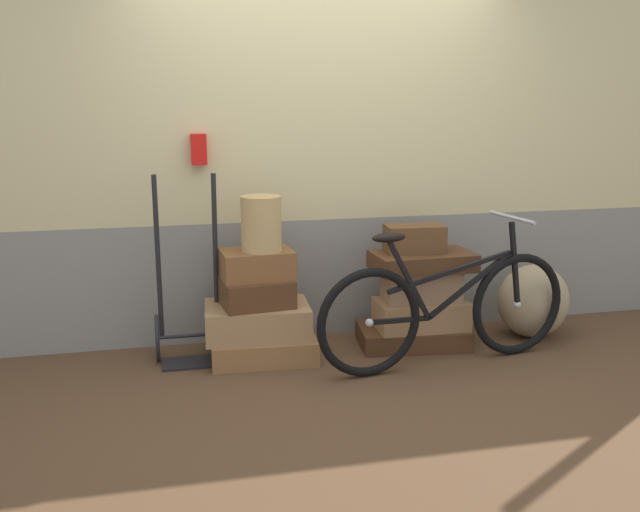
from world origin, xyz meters
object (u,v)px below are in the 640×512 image
(suitcase_6, at_px, (421,285))
(burlap_sack, at_px, (533,301))
(suitcase_3, at_px, (257,264))
(luggage_trolley, at_px, (190,320))
(suitcase_5, at_px, (421,314))
(suitcase_8, at_px, (414,239))
(suitcase_2, at_px, (257,293))
(wicker_basket, at_px, (261,224))
(suitcase_1, at_px, (257,320))
(suitcase_7, at_px, (423,261))
(suitcase_4, at_px, (413,335))
(bicycle, at_px, (446,310))
(suitcase_0, at_px, (264,348))

(suitcase_6, height_order, burlap_sack, suitcase_6)
(suitcase_3, bearing_deg, luggage_trolley, 166.53)
(suitcase_5, height_order, burlap_sack, burlap_sack)
(suitcase_5, xyz_separation_m, luggage_trolley, (-1.55, 0.12, 0.04))
(suitcase_8, height_order, burlap_sack, suitcase_8)
(suitcase_2, distance_m, luggage_trolley, 0.48)
(wicker_basket, bearing_deg, suitcase_3, 141.68)
(suitcase_1, height_order, wicker_basket, wicker_basket)
(suitcase_7, bearing_deg, suitcase_4, 144.37)
(burlap_sack, xyz_separation_m, bicycle, (-0.83, -0.38, 0.10))
(suitcase_5, relative_size, suitcase_7, 0.91)
(suitcase_0, relative_size, suitcase_7, 1.01)
(suitcase_5, distance_m, bicycle, 0.38)
(suitcase_0, distance_m, suitcase_4, 1.05)
(suitcase_2, distance_m, suitcase_4, 1.15)
(suitcase_1, relative_size, luggage_trolley, 0.55)
(suitcase_2, xyz_separation_m, suitcase_6, (1.12, 0.01, -0.02))
(suitcase_2, bearing_deg, suitcase_1, 81.92)
(burlap_sack, distance_m, bicycle, 0.92)
(suitcase_2, relative_size, burlap_sack, 0.84)
(suitcase_1, xyz_separation_m, suitcase_6, (1.12, -0.02, 0.17))
(suitcase_4, bearing_deg, suitcase_8, -165.41)
(suitcase_4, height_order, bicycle, bicycle)
(suitcase_6, relative_size, burlap_sack, 0.97)
(wicker_basket, bearing_deg, suitcase_0, -96.25)
(suitcase_1, height_order, suitcase_3, suitcase_3)
(suitcase_4, xyz_separation_m, luggage_trolley, (-1.51, 0.08, 0.20))
(suitcase_6, xyz_separation_m, burlap_sack, (0.86, 0.01, -0.17))
(suitcase_2, relative_size, suitcase_7, 0.65)
(suitcase_0, height_order, suitcase_5, suitcase_5)
(suitcase_4, xyz_separation_m, wicker_basket, (-1.05, -0.02, 0.83))
(suitcase_3, xyz_separation_m, suitcase_4, (1.08, -0.00, -0.57))
(suitcase_7, distance_m, bicycle, 0.44)
(suitcase_2, bearing_deg, suitcase_0, -2.95)
(suitcase_2, relative_size, suitcase_5, 0.72)
(suitcase_8, height_order, luggage_trolley, luggage_trolley)
(suitcase_7, height_order, luggage_trolley, luggage_trolley)
(suitcase_8, bearing_deg, suitcase_1, -175.16)
(suitcase_3, height_order, suitcase_4, suitcase_3)
(suitcase_2, height_order, wicker_basket, wicker_basket)
(wicker_basket, height_order, bicycle, wicker_basket)
(suitcase_4, relative_size, bicycle, 0.42)
(suitcase_2, xyz_separation_m, suitcase_5, (1.13, 0.00, -0.22))
(suitcase_4, bearing_deg, burlap_sack, 5.45)
(suitcase_6, height_order, wicker_basket, wicker_basket)
(bicycle, bearing_deg, suitcase_6, 94.67)
(suitcase_3, height_order, suitcase_7, suitcase_3)
(suitcase_0, bearing_deg, luggage_trolley, 169.59)
(suitcase_1, relative_size, wicker_basket, 1.90)
(suitcase_1, distance_m, bicycle, 1.22)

